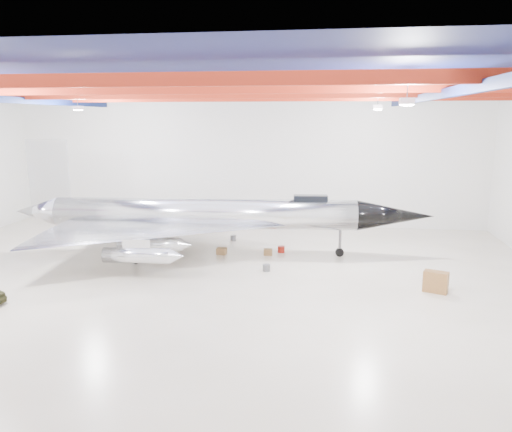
# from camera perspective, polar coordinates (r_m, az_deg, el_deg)

# --- Properties ---
(floor) EXTENTS (40.00, 40.00, 0.00)m
(floor) POSITION_cam_1_polar(r_m,az_deg,el_deg) (29.10, -6.19, -7.01)
(floor) COLOR #BDB096
(floor) RESTS_ON ground
(wall_back) EXTENTS (40.00, 0.00, 40.00)m
(wall_back) POSITION_cam_1_polar(r_m,az_deg,el_deg) (42.48, -1.36, 6.41)
(wall_back) COLOR silver
(wall_back) RESTS_ON floor
(ceiling) EXTENTS (40.00, 40.00, 0.00)m
(ceiling) POSITION_cam_1_polar(r_m,az_deg,el_deg) (27.71, -6.68, 15.14)
(ceiling) COLOR #0A0F38
(ceiling) RESTS_ON wall_back
(ceiling_structure) EXTENTS (39.50, 29.50, 1.08)m
(ceiling_structure) POSITION_cam_1_polar(r_m,az_deg,el_deg) (27.67, -6.65, 13.74)
(ceiling_structure) COLOR maroon
(ceiling_structure) RESTS_ON ceiling
(jet_aircraft) EXTENTS (27.98, 17.12, 7.63)m
(jet_aircraft) POSITION_cam_1_polar(r_m,az_deg,el_deg) (33.34, -5.96, -0.20)
(jet_aircraft) COLOR silver
(jet_aircraft) RESTS_ON floor
(desk) EXTENTS (1.37, 1.04, 1.13)m
(desk) POSITION_cam_1_polar(r_m,az_deg,el_deg) (28.11, 19.85, -7.09)
(desk) COLOR brown
(desk) RESTS_ON floor
(crate_ply) EXTENTS (0.62, 0.51, 0.41)m
(crate_ply) POSITION_cam_1_polar(r_m,az_deg,el_deg) (33.43, -11.06, -4.37)
(crate_ply) COLOR olive
(crate_ply) RESTS_ON floor
(engine_drum) EXTENTS (0.52, 0.52, 0.41)m
(engine_drum) POSITION_cam_1_polar(r_m,az_deg,el_deg) (30.07, 1.20, -5.93)
(engine_drum) COLOR #59595B
(engine_drum) RESTS_ON floor
(parts_bin) EXTENTS (0.63, 0.53, 0.41)m
(parts_bin) POSITION_cam_1_polar(r_m,az_deg,el_deg) (33.48, 1.38, -4.14)
(parts_bin) COLOR olive
(parts_bin) RESTS_ON floor
(crate_small) EXTENTS (0.43, 0.39, 0.24)m
(crate_small) POSITION_cam_1_polar(r_m,az_deg,el_deg) (37.99, -15.21, -2.80)
(crate_small) COLOR #59595B
(crate_small) RESTS_ON floor
(tool_chest) EXTENTS (0.49, 0.49, 0.43)m
(tool_chest) POSITION_cam_1_polar(r_m,az_deg,el_deg) (34.13, 2.89, -3.83)
(tool_chest) COLOR maroon
(tool_chest) RESTS_ON floor
(oil_barrel) EXTENTS (0.69, 0.58, 0.44)m
(oil_barrel) POSITION_cam_1_polar(r_m,az_deg,el_deg) (33.73, -3.95, -4.02)
(oil_barrel) COLOR olive
(oil_barrel) RESTS_ON floor
(spares_box) EXTENTS (0.48, 0.48, 0.39)m
(spares_box) POSITION_cam_1_polar(r_m,az_deg,el_deg) (37.41, -2.62, -2.51)
(spares_box) COLOR #59595B
(spares_box) RESTS_ON floor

